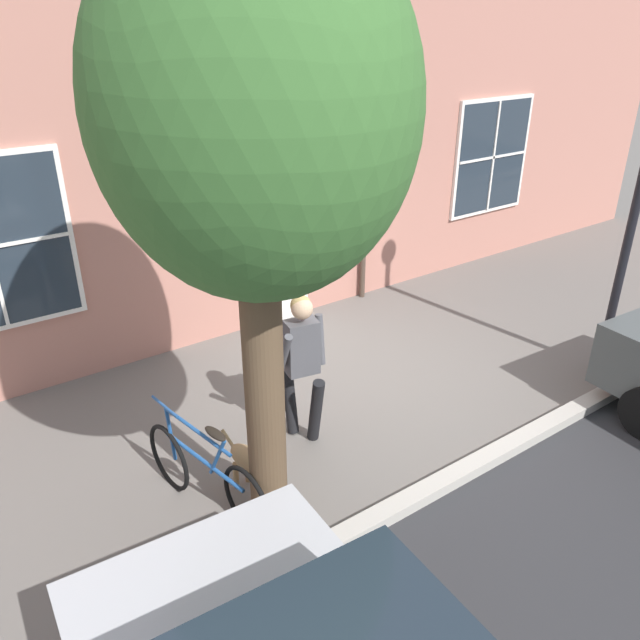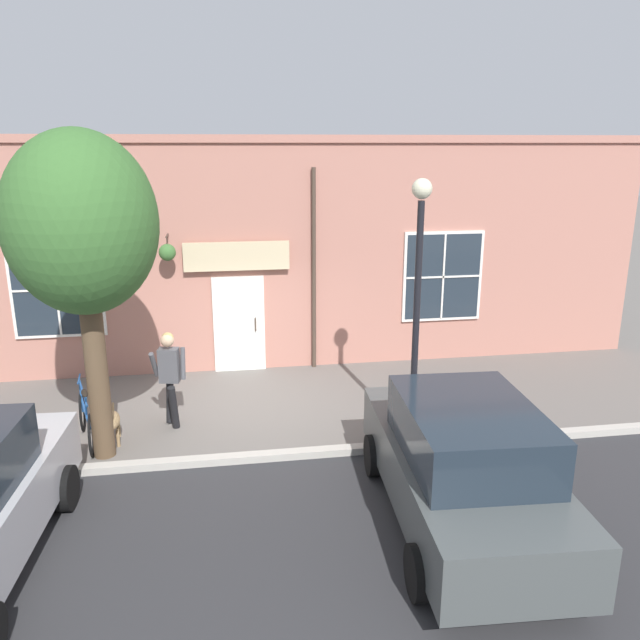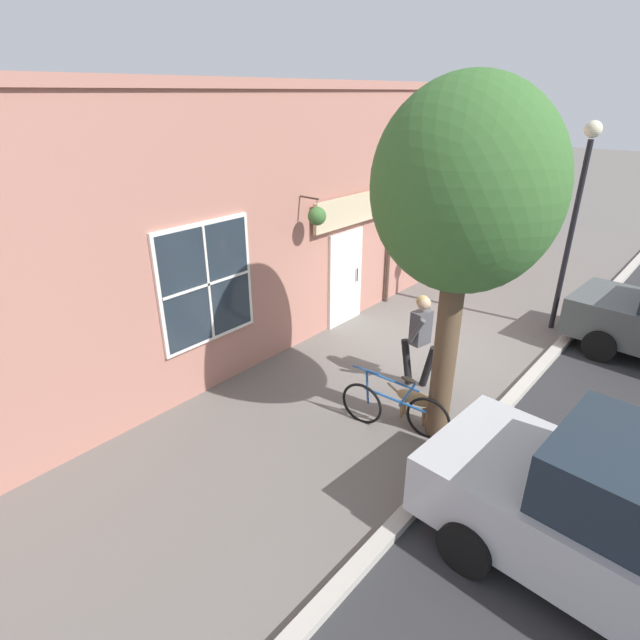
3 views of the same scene
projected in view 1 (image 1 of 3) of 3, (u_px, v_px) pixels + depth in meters
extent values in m
plane|color=#66605B|center=(372.00, 379.00, 8.08)|extent=(90.00, 90.00, 0.00)
cube|color=#B2ADA3|center=(493.00, 456.00, 6.59)|extent=(0.20, 28.00, 0.12)
cube|color=#B27566|center=(272.00, 159.00, 8.73)|extent=(0.30, 18.00, 4.83)
cube|color=white|center=(274.00, 256.00, 9.15)|extent=(0.10, 1.10, 2.10)
cube|color=#232D38|center=(276.00, 260.00, 9.15)|extent=(0.03, 0.90, 1.90)
cylinder|color=#47382D|center=(298.00, 253.00, 9.27)|extent=(0.03, 0.03, 0.30)
cube|color=beige|center=(275.00, 154.00, 8.41)|extent=(0.08, 2.20, 0.60)
cylinder|color=#47382D|center=(366.00, 166.00, 9.45)|extent=(0.09, 0.09, 4.34)
cylinder|color=#47382D|center=(179.00, 128.00, 7.40)|extent=(0.44, 0.04, 0.04)
cylinder|color=#47382D|center=(187.00, 146.00, 7.35)|extent=(0.01, 0.01, 0.34)
cone|color=#2D2823|center=(189.00, 165.00, 7.45)|extent=(0.32, 0.32, 0.18)
sphere|color=#3D6B33|center=(188.00, 157.00, 7.41)|extent=(0.34, 0.34, 0.34)
cube|color=white|center=(491.00, 157.00, 11.09)|extent=(0.08, 1.82, 2.02)
cube|color=#232D38|center=(492.00, 157.00, 11.07)|extent=(0.03, 1.70, 1.90)
cube|color=white|center=(493.00, 157.00, 11.06)|extent=(0.04, 0.04, 1.90)
cube|color=white|center=(493.00, 157.00, 11.06)|extent=(0.04, 1.70, 0.04)
cylinder|color=black|center=(316.00, 411.00, 6.71)|extent=(0.32, 0.18, 0.83)
cylinder|color=black|center=(290.00, 398.00, 6.94)|extent=(0.32, 0.18, 0.83)
cube|color=#4C4C51|center=(302.00, 347.00, 6.51)|extent=(0.28, 0.37, 0.60)
sphere|color=tan|center=(302.00, 308.00, 6.29)|extent=(0.23, 0.23, 0.23)
sphere|color=tan|center=(301.00, 305.00, 6.30)|extent=(0.22, 0.22, 0.22)
cylinder|color=#4C4C51|center=(320.00, 339.00, 6.62)|extent=(0.17, 0.11, 0.57)
cylinder|color=#4C4C51|center=(285.00, 352.00, 6.32)|extent=(0.34, 0.14, 0.52)
ellipsoid|color=#997A51|center=(252.00, 462.00, 5.98)|extent=(0.66, 0.31, 0.21)
cylinder|color=#997A51|center=(271.00, 488.00, 6.01)|extent=(0.06, 0.06, 0.30)
cylinder|color=#997A51|center=(259.00, 495.00, 5.92)|extent=(0.06, 0.06, 0.30)
cylinder|color=#997A51|center=(248.00, 469.00, 6.26)|extent=(0.06, 0.06, 0.30)
cylinder|color=#997A51|center=(236.00, 475.00, 6.17)|extent=(0.06, 0.06, 0.30)
sphere|color=#997A51|center=(276.00, 474.00, 5.69)|extent=(0.18, 0.18, 0.18)
cone|color=#997A51|center=(284.00, 482.00, 5.63)|extent=(0.11, 0.10, 0.09)
cone|color=#997A51|center=(279.00, 464.00, 5.69)|extent=(0.06, 0.06, 0.07)
cone|color=#997A51|center=(271.00, 469.00, 5.63)|extent=(0.06, 0.06, 0.07)
cylinder|color=#997A51|center=(228.00, 439.00, 6.22)|extent=(0.21, 0.06, 0.14)
cylinder|color=brown|center=(265.00, 395.00, 5.16)|extent=(0.33, 0.33, 2.85)
ellipsoid|color=#38662D|center=(251.00, 107.00, 4.15)|extent=(2.43, 2.19, 2.67)
sphere|color=#38662D|center=(209.00, 169.00, 4.40)|extent=(1.39, 1.39, 1.39)
torus|color=black|center=(169.00, 458.00, 6.14)|extent=(0.70, 0.13, 0.70)
torus|color=black|center=(247.00, 502.00, 5.58)|extent=(0.70, 0.13, 0.70)
cylinder|color=#1E4C8C|center=(204.00, 462.00, 5.77)|extent=(0.94, 0.35, 0.24)
cylinder|color=#1E4C8C|center=(217.00, 457.00, 5.61)|extent=(0.25, 0.11, 0.47)
cylinder|color=#1E4C8C|center=(198.00, 432.00, 5.66)|extent=(0.79, 0.30, 0.20)
cylinder|color=#1E4C8C|center=(171.00, 434.00, 5.95)|extent=(0.09, 0.06, 0.58)
cylinder|color=#1E4C8C|center=(165.00, 407.00, 5.84)|extent=(0.46, 0.08, 0.03)
ellipsoid|color=black|center=(215.00, 434.00, 5.50)|extent=(0.27, 0.17, 0.11)
cylinder|color=black|center=(351.00, 633.00, 4.43)|extent=(0.63, 0.21, 0.62)
cylinder|color=black|center=(632.00, 225.00, 7.44)|extent=(0.11, 0.11, 3.96)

